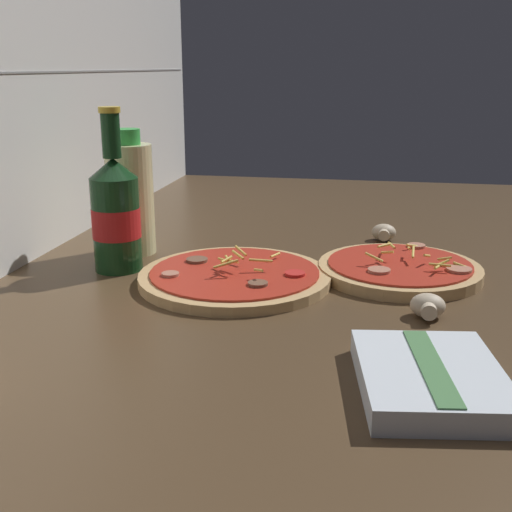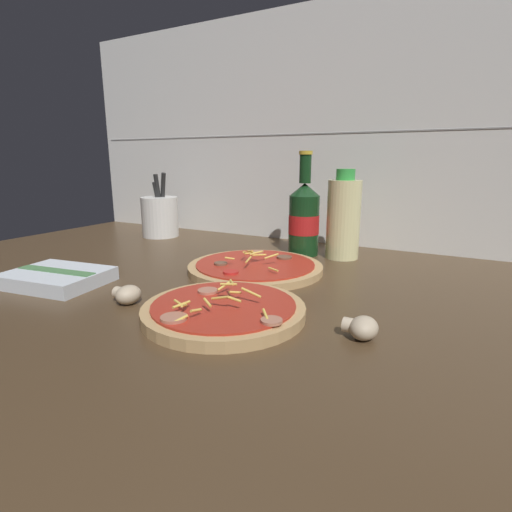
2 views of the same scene
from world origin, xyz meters
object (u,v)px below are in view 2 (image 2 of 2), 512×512
utensil_crock (160,216)px  dish_towel (57,278)px  oil_bottle (343,218)px  pizza_near (224,310)px  pizza_far (255,267)px  mushroom_right (362,328)px  beer_bottle (304,218)px  mushroom_left (127,294)px

utensil_crock → dish_towel: (14.77, -43.12, -4.55)cm
oil_bottle → utensil_crock: size_ratio=1.09×
pizza_near → pizza_far: (-7.21, 22.20, -0.11)cm
mushroom_right → oil_bottle: bearing=110.3°
beer_bottle → dish_towel: (-29.18, -41.77, -7.21)cm
pizza_far → oil_bottle: (11.46, 18.99, 8.07)cm
pizza_near → pizza_far: 23.34cm
pizza_far → utensil_crock: (-41.21, 19.17, 4.94)cm
pizza_near → mushroom_right: bearing=6.5°
beer_bottle → mushroom_right: size_ratio=5.41×
mushroom_left → mushroom_right: same height
pizza_near → beer_bottle: size_ratio=0.98×
mushroom_right → utensil_crock: utensil_crock is taller
mushroom_left → dish_towel: bearing=176.8°
pizza_near → mushroom_right: pizza_near is taller
mushroom_right → pizza_far: bearing=142.2°
pizza_near → beer_bottle: beer_bottle is taller
pizza_near → mushroom_left: pizza_near is taller
pizza_near → oil_bottle: oil_bottle is taller
mushroom_right → utensil_crock: (-67.09, 39.26, 4.34)cm
pizza_near → mushroom_right: 18.80cm
mushroom_left → utensil_crock: utensil_crock is taller
mushroom_right → dish_towel: (-52.32, -3.86, -0.21)cm
pizza_far → oil_bottle: size_ratio=1.35×
mushroom_left → dish_towel: (-18.08, 1.02, -0.22)cm
pizza_near → dish_towel: bearing=-177.0°
pizza_far → mushroom_left: size_ratio=6.09×
pizza_near → mushroom_right: (18.67, 2.12, 0.49)cm
beer_bottle → mushroom_right: beer_bottle is taller
utensil_crock → pizza_far: bearing=-25.0°
pizza_far → dish_towel: (-26.44, -23.95, 0.39)cm
oil_bottle → dish_towel: size_ratio=1.08×
pizza_near → oil_bottle: bearing=84.1°
oil_bottle → mushroom_right: size_ratio=4.53×
mushroom_right → dish_towel: size_ratio=0.24×
oil_bottle → mushroom_left: 48.79cm
pizza_far → dish_towel: size_ratio=1.46×
mushroom_left → beer_bottle: bearing=75.5°
mushroom_left → mushroom_right: 34.59cm
mushroom_left → pizza_near: bearing=10.1°
dish_towel → utensil_crock: bearing=108.9°
mushroom_right → beer_bottle: bearing=121.4°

